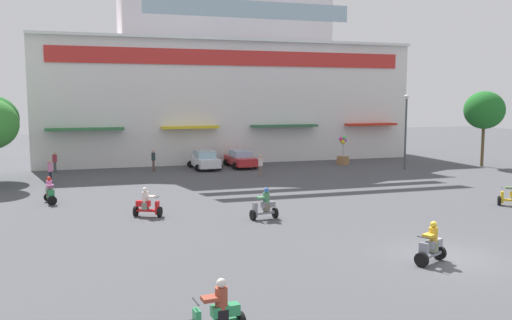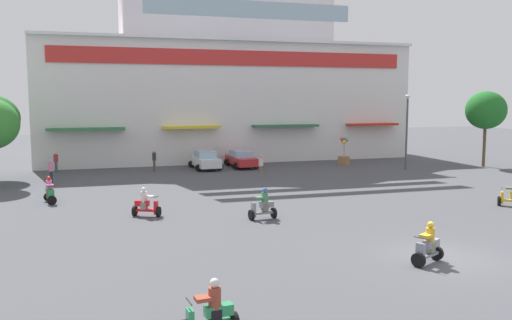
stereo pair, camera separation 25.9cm
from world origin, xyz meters
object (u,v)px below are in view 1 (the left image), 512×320
(parked_car_0, at_px, (204,160))
(scooter_rider_8, at_px, (50,192))
(pedestrian_3, at_px, (55,161))
(balloon_vendor_cart, at_px, (343,153))
(plaza_tree_1, at_px, (484,110))
(pedestrian_0, at_px, (50,170))
(scooter_rider_2, at_px, (264,206))
(scooter_rider_7, at_px, (147,205))
(pedestrian_2, at_px, (261,164))
(pedestrian_1, at_px, (153,159))
(scooter_rider_3, at_px, (431,246))
(scooter_rider_4, at_px, (218,313))
(parked_car_1, at_px, (240,159))
(streetlamp_near, at_px, (406,126))

(parked_car_0, bearing_deg, scooter_rider_8, -134.00)
(pedestrian_3, relative_size, balloon_vendor_cart, 0.65)
(plaza_tree_1, bearing_deg, parked_car_0, 167.06)
(plaza_tree_1, height_order, pedestrian_3, plaza_tree_1)
(balloon_vendor_cart, bearing_deg, pedestrian_3, 175.62)
(scooter_rider_8, bearing_deg, pedestrian_0, 93.69)
(scooter_rider_2, height_order, scooter_rider_7, scooter_rider_2)
(pedestrian_2, bearing_deg, pedestrian_1, 145.56)
(scooter_rider_3, relative_size, balloon_vendor_cart, 0.59)
(pedestrian_0, bearing_deg, pedestrian_3, 90.18)
(scooter_rider_8, relative_size, pedestrian_2, 0.94)
(balloon_vendor_cart, bearing_deg, scooter_rider_4, -121.47)
(pedestrian_0, bearing_deg, scooter_rider_4, -77.96)
(scooter_rider_2, distance_m, pedestrian_3, 22.94)
(scooter_rider_7, bearing_deg, parked_car_0, 69.09)
(scooter_rider_3, bearing_deg, pedestrian_3, 116.85)
(parked_car_0, relative_size, pedestrian_3, 2.52)
(scooter_rider_4, height_order, pedestrian_3, pedestrian_3)
(scooter_rider_4, distance_m, scooter_rider_7, 14.19)
(parked_car_1, distance_m, pedestrian_1, 7.48)
(pedestrian_2, bearing_deg, streetlamp_near, 1.04)
(scooter_rider_7, bearing_deg, pedestrian_2, 49.75)
(pedestrian_1, xyz_separation_m, balloon_vendor_cart, (16.70, -0.43, 0.02))
(scooter_rider_8, bearing_deg, plaza_tree_1, 10.29)
(scooter_rider_2, distance_m, streetlamp_near, 22.01)
(balloon_vendor_cart, bearing_deg, pedestrian_1, 178.52)
(pedestrian_1, height_order, streetlamp_near, streetlamp_near)
(parked_car_1, height_order, balloon_vendor_cart, balloon_vendor_cart)
(scooter_rider_4, bearing_deg, scooter_rider_3, 21.81)
(plaza_tree_1, relative_size, pedestrian_0, 3.96)
(scooter_rider_7, xyz_separation_m, scooter_rider_8, (-4.92, 5.03, 0.02))
(pedestrian_3, distance_m, streetlamp_near, 28.58)
(streetlamp_near, bearing_deg, parked_car_0, 162.04)
(pedestrian_3, distance_m, balloon_vendor_cart, 24.35)
(scooter_rider_3, relative_size, scooter_rider_8, 1.00)
(scooter_rider_7, height_order, balloon_vendor_cart, balloon_vendor_cart)
(scooter_rider_7, distance_m, scooter_rider_8, 7.03)
(parked_car_1, distance_m, scooter_rider_8, 18.82)
(pedestrian_1, relative_size, pedestrian_3, 1.04)
(parked_car_1, xyz_separation_m, scooter_rider_4, (-9.26, -31.20, -0.13))
(parked_car_1, relative_size, balloon_vendor_cart, 1.76)
(scooter_rider_4, bearing_deg, parked_car_0, 78.92)
(scooter_rider_2, height_order, balloon_vendor_cart, balloon_vendor_cart)
(parked_car_0, bearing_deg, pedestrian_1, -176.45)
(parked_car_0, height_order, scooter_rider_8, parked_car_0)
(scooter_rider_3, bearing_deg, scooter_rider_8, 131.60)
(balloon_vendor_cart, bearing_deg, scooter_rider_3, -110.11)
(pedestrian_0, xyz_separation_m, balloon_vendor_cart, (24.26, 3.23, 0.09))
(scooter_rider_2, bearing_deg, scooter_rider_4, -113.28)
(parked_car_0, distance_m, scooter_rider_8, 16.28)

